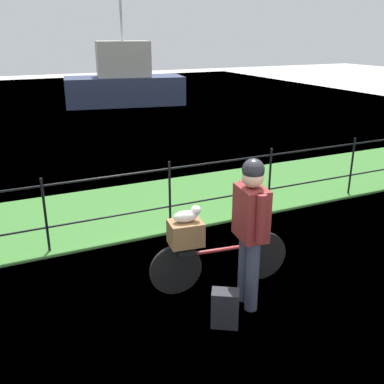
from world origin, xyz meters
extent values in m
plane|color=#B2ADA3|center=(0.00, 0.00, 0.00)|extent=(60.00, 60.00, 0.00)
cube|color=#38702D|center=(0.00, 3.08, 0.01)|extent=(27.00, 2.40, 0.03)
plane|color=slate|center=(0.00, 12.20, 0.00)|extent=(30.00, 30.00, 0.00)
cylinder|color=black|center=(-1.80, 2.04, 0.54)|extent=(0.04, 0.04, 1.08)
cylinder|color=black|center=(0.00, 2.04, 0.54)|extent=(0.04, 0.04, 1.08)
cylinder|color=black|center=(1.80, 2.04, 0.54)|extent=(0.04, 0.04, 1.08)
cylinder|color=black|center=(3.60, 2.04, 0.54)|extent=(0.04, 0.04, 1.08)
cylinder|color=black|center=(0.00, 2.04, 0.38)|extent=(18.00, 0.03, 0.03)
cylinder|color=black|center=(0.00, 2.04, 0.97)|extent=(18.00, 0.03, 0.03)
cylinder|color=black|center=(0.46, 0.24, 0.31)|extent=(0.61, 0.13, 0.61)
cylinder|color=black|center=(-0.62, 0.38, 0.31)|extent=(0.61, 0.13, 0.61)
cylinder|color=#9E2D2D|center=(-0.08, 0.31, 0.47)|extent=(0.85, 0.16, 0.04)
cube|color=black|center=(-0.50, 0.37, 0.51)|extent=(0.21, 0.12, 0.06)
cube|color=slate|center=(-0.50, 0.37, 0.60)|extent=(0.38, 0.21, 0.02)
cube|color=brown|center=(-0.50, 0.37, 0.75)|extent=(0.41, 0.34, 0.28)
ellipsoid|color=silver|center=(-0.50, 0.37, 0.95)|extent=(0.30, 0.18, 0.13)
sphere|color=silver|center=(-0.38, 0.35, 1.01)|extent=(0.11, 0.11, 0.11)
cylinder|color=#383D51|center=(0.02, -0.06, 0.41)|extent=(0.14, 0.14, 0.82)
cylinder|color=#383D51|center=(-0.01, -0.25, 0.41)|extent=(0.14, 0.14, 0.82)
cube|color=maroon|center=(0.01, -0.15, 1.10)|extent=(0.31, 0.43, 0.56)
cylinder|color=maroon|center=(0.03, 0.06, 1.13)|extent=(0.10, 0.10, 0.50)
cylinder|color=maroon|center=(-0.02, -0.37, 1.13)|extent=(0.10, 0.10, 0.50)
sphere|color=tan|center=(0.01, -0.15, 1.49)|extent=(0.22, 0.22, 0.22)
sphere|color=black|center=(0.01, -0.15, 1.57)|extent=(0.23, 0.23, 0.23)
cube|color=black|center=(-0.40, -0.38, 0.20)|extent=(0.33, 0.30, 0.40)
cube|color=#2D3856|center=(3.08, 14.29, 0.57)|extent=(5.02, 2.68, 1.14)
cube|color=#B7B2A8|center=(3.08, 14.29, 1.83)|extent=(2.30, 1.65, 1.38)
cylinder|color=#B2B2B2|center=(3.08, 14.29, 3.32)|extent=(0.10, 0.10, 1.60)
camera|label=1|loc=(-2.35, -3.70, 2.86)|focal=41.31mm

